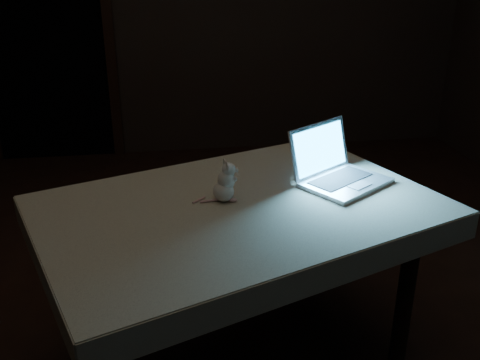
{
  "coord_description": "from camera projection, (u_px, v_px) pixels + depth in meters",
  "views": [
    {
      "loc": [
        -0.23,
        -1.87,
        1.56
      ],
      "look_at": [
        0.04,
        -0.07,
        0.78
      ],
      "focal_mm": 40.0,
      "sensor_mm": 36.0,
      "label": 1
    }
  ],
  "objects": [
    {
      "name": "table",
      "position": [
        239.0,
        287.0,
        2.09
      ],
      "size": [
        1.53,
        1.26,
        0.71
      ],
      "primitive_type": null,
      "rotation": [
        0.0,
        0.0,
        0.36
      ],
      "color": "black",
      "rests_on": "floor"
    },
    {
      "name": "plush_mouse",
      "position": [
        223.0,
        181.0,
        1.95
      ],
      "size": [
        0.16,
        0.16,
        0.15
      ],
      "primitive_type": null,
      "rotation": [
        0.0,
        0.0,
        0.56
      ],
      "color": "white",
      "rests_on": "tablecloth"
    },
    {
      "name": "floor",
      "position": [
        230.0,
        339.0,
        2.34
      ],
      "size": [
        5.0,
        5.0,
        0.0
      ],
      "primitive_type": "plane",
      "color": "black",
      "rests_on": "ground"
    },
    {
      "name": "laptop",
      "position": [
        348.0,
        158.0,
        2.07
      ],
      "size": [
        0.43,
        0.42,
        0.22
      ],
      "primitive_type": null,
      "rotation": [
        0.0,
        0.0,
        0.59
      ],
      "color": "silver",
      "rests_on": "tablecloth"
    },
    {
      "name": "doorway",
      "position": [
        42.0,
        24.0,
        4.05
      ],
      "size": [
        1.06,
        0.36,
        2.13
      ],
      "primitive_type": null,
      "color": "black",
      "rests_on": "back_wall"
    },
    {
      "name": "tablecloth",
      "position": [
        261.0,
        210.0,
        2.02
      ],
      "size": [
        1.7,
        1.5,
        0.1
      ],
      "primitive_type": null,
      "rotation": [
        0.0,
        0.0,
        0.48
      ],
      "color": "beige",
      "rests_on": "table"
    }
  ]
}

